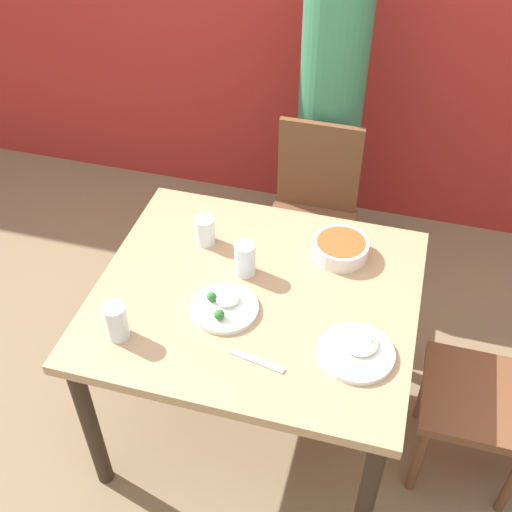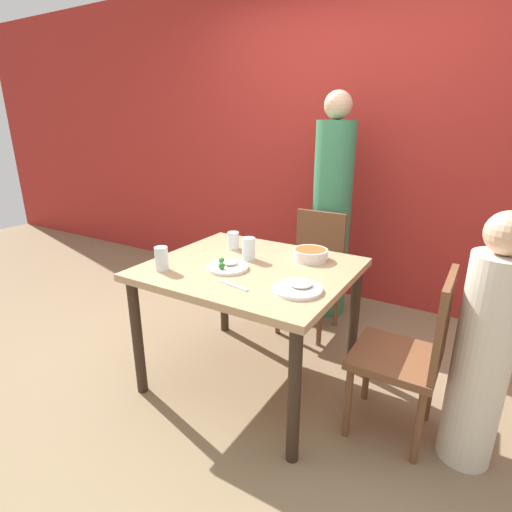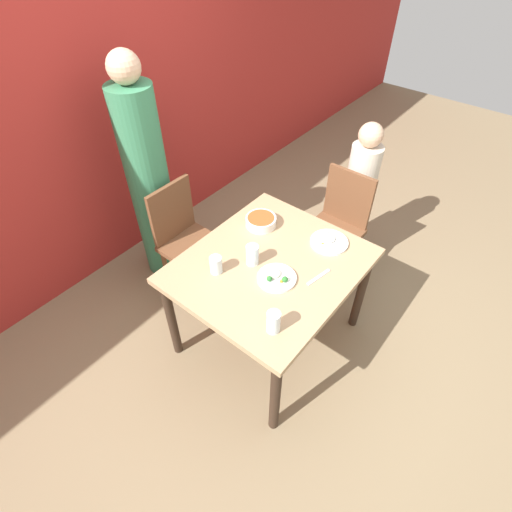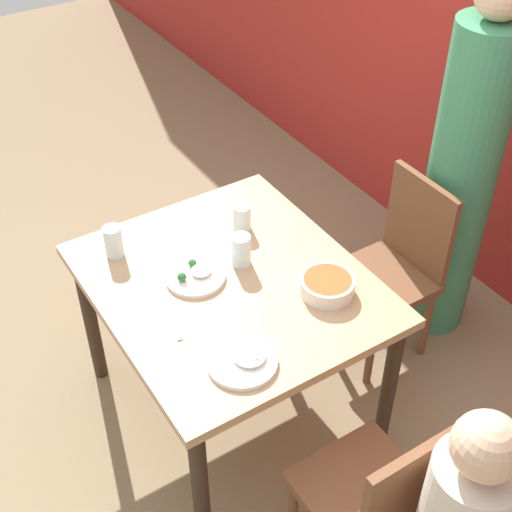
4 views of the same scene
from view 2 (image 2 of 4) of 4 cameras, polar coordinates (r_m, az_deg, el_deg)
name	(u,v)px [view 2 (image 2 of 4)]	position (r m, az deg, el deg)	size (l,w,h in m)	color
ground_plane	(251,379)	(2.58, -0.79, -17.15)	(10.00, 10.00, 0.00)	#847051
wall_back	(349,141)	(3.52, 13.18, 15.67)	(10.00, 0.06, 2.70)	#A82823
dining_table	(250,281)	(2.26, -0.86, -3.61)	(1.10, 0.96, 0.75)	tan
chair_adult_spot	(313,268)	(2.99, 8.14, -1.75)	(0.40, 0.40, 0.88)	brown
chair_child_spot	(411,351)	(2.09, 21.29, -12.58)	(0.40, 0.40, 0.88)	brown
person_adult	(331,216)	(3.18, 10.70, 5.67)	(0.30, 0.30, 1.72)	#387F56
person_child	(483,353)	(2.04, 29.69, -11.95)	(0.23, 0.23, 1.19)	beige
bowl_curry	(310,254)	(2.34, 7.77, 0.26)	(0.20, 0.20, 0.06)	silver
plate_rice_adult	(228,266)	(2.18, -4.09, -1.49)	(0.23, 0.23, 0.05)	white
plate_rice_child	(298,288)	(1.92, 6.06, -4.55)	(0.24, 0.24, 0.05)	white
glass_water_tall	(249,249)	(2.31, -1.05, 1.05)	(0.08, 0.08, 0.13)	silver
glass_water_short	(162,259)	(2.20, -13.34, -0.38)	(0.07, 0.07, 0.13)	silver
glass_water_center	(233,241)	(2.50, -3.26, 2.21)	(0.07, 0.07, 0.11)	silver
fork_steel	(234,286)	(1.96, -3.17, -4.25)	(0.18, 0.05, 0.01)	silver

